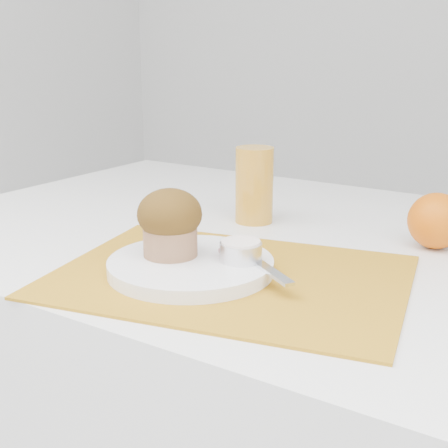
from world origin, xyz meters
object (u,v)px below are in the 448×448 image
Objects in this scene: table at (271,439)px; muffin at (170,222)px; orange at (436,221)px; juice_glass at (254,185)px; plate at (191,266)px.

muffin is (-0.04, -0.22, 0.44)m from table.
juice_glass is at bearing -175.38° from orange.
plate is 1.70× the size of juice_glass.
juice_glass reaches higher than plate.
orange is at bearing 4.62° from juice_glass.
table is 0.45m from juice_glass.
muffin is at bearing -179.79° from plate.
table is 13.30× the size of muffin.
juice_glass is at bearing 145.20° from table.
plate is at bearing -92.32° from table.
table is 0.44m from plate.
juice_glass is at bearing 95.77° from muffin.
orange is 0.40m from muffin.
juice_glass is (-0.30, -0.02, 0.02)m from orange.
muffin reaches higher than table.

